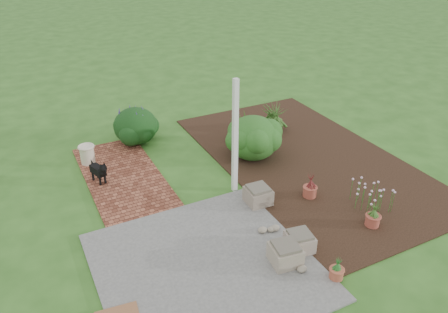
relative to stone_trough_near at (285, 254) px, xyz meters
name	(u,v)px	position (x,y,z in m)	size (l,w,h in m)	color
ground	(224,196)	(0.02, 2.30, -0.20)	(80.00, 80.00, 0.00)	#2C5A1C
concrete_patio	(205,265)	(-1.23, 0.55, -0.18)	(3.50, 3.50, 0.04)	#595957
brick_path	(123,175)	(-1.68, 4.05, -0.18)	(1.60, 3.50, 0.04)	#5B2B1D
garden_bed	(306,159)	(2.52, 2.80, -0.19)	(4.00, 7.00, 0.03)	black
veranda_post	(235,138)	(0.32, 2.40, 1.05)	(0.10, 0.10, 2.50)	white
stone_trough_near	(285,254)	(0.00, 0.00, 0.00)	(0.48, 0.48, 0.32)	gray
stone_trough_mid	(299,242)	(0.41, 0.17, -0.01)	(0.44, 0.44, 0.30)	gray
stone_trough_far	(258,196)	(0.50, 1.72, 0.00)	(0.48, 0.48, 0.32)	#726454
black_dog	(99,170)	(-2.19, 3.95, 0.15)	(0.31, 0.58, 0.51)	black
cream_ceramic_urn	(87,155)	(-2.25, 4.95, 0.06)	(0.33, 0.33, 0.44)	beige
evergreen_shrub	(253,137)	(1.39, 3.48, 0.36)	(1.25, 1.25, 1.06)	#0E400E
agapanthus_clump_back	(273,114)	(2.62, 4.53, 0.31)	(1.06, 1.06, 0.96)	#0E3510
agapanthus_clump_front	(241,125)	(1.59, 4.41, 0.24)	(0.93, 0.93, 0.83)	#183D10
pink_flower_patch	(369,196)	(2.36, 0.58, 0.11)	(0.89, 0.89, 0.57)	#113D0F
terracotta_pot_bronze	(310,191)	(1.59, 1.44, -0.06)	(0.28, 0.28, 0.23)	#A24936
terracotta_pot_small_left	(373,220)	(2.05, 0.10, -0.06)	(0.26, 0.26, 0.22)	#A34737
terracotta_pot_small_right	(336,273)	(0.54, -0.68, -0.08)	(0.23, 0.23, 0.19)	#A75238
purple_flowering_bush	(135,125)	(-0.87, 5.60, 0.28)	(1.12, 1.12, 0.95)	black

